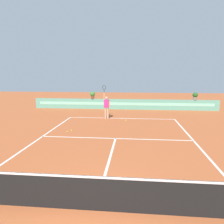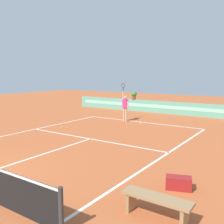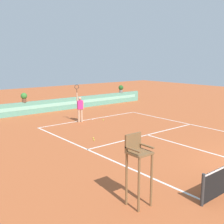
# 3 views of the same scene
# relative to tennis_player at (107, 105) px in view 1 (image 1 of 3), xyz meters

# --- Properties ---
(ground_plane) EXTENTS (60.00, 60.00, 0.00)m
(ground_plane) POSITION_rel_tennis_player_xyz_m (1.14, -5.62, -1.05)
(ground_plane) COLOR #B2562D
(court_lines) EXTENTS (8.32, 11.94, 0.01)m
(court_lines) POSITION_rel_tennis_player_xyz_m (1.14, -4.90, -1.05)
(court_lines) COLOR white
(court_lines) RESTS_ON ground
(net) EXTENTS (8.92, 0.10, 1.00)m
(net) POSITION_rel_tennis_player_xyz_m (1.14, -11.62, -0.54)
(net) COLOR #333333
(net) RESTS_ON ground
(back_wall_barrier) EXTENTS (18.00, 0.21, 1.00)m
(back_wall_barrier) POSITION_rel_tennis_player_xyz_m (1.14, 4.77, -0.55)
(back_wall_barrier) COLOR #60A88E
(back_wall_barrier) RESTS_ON ground
(tennis_player) EXTENTS (0.61, 0.30, 2.58)m
(tennis_player) POSITION_rel_tennis_player_xyz_m (0.00, 0.00, 0.00)
(tennis_player) COLOR tan
(tennis_player) RESTS_ON ground
(tennis_ball_near_baseline) EXTENTS (0.07, 0.07, 0.07)m
(tennis_ball_near_baseline) POSITION_rel_tennis_player_xyz_m (1.52, -0.63, -1.02)
(tennis_ball_near_baseline) COLOR #CCE033
(tennis_ball_near_baseline) RESTS_ON ground
(tennis_ball_mid_court) EXTENTS (0.07, 0.07, 0.07)m
(tennis_ball_mid_court) POSITION_rel_tennis_player_xyz_m (-1.68, -3.90, -1.02)
(tennis_ball_mid_court) COLOR #CCE033
(tennis_ball_mid_court) RESTS_ON ground
(tennis_ball_by_sideline) EXTENTS (0.07, 0.07, 0.07)m
(tennis_ball_by_sideline) POSITION_rel_tennis_player_xyz_m (-1.86, -4.21, -1.02)
(tennis_ball_by_sideline) COLOR #CCE033
(tennis_ball_by_sideline) RESTS_ON ground
(potted_plant_far_right) EXTENTS (0.48, 0.48, 0.72)m
(potted_plant_far_right) POSITION_rel_tennis_player_xyz_m (7.87, 4.77, 0.36)
(potted_plant_far_right) COLOR gray
(potted_plant_far_right) RESTS_ON back_wall_barrier
(potted_plant_left) EXTENTS (0.48, 0.48, 0.72)m
(potted_plant_left) POSITION_rel_tennis_player_xyz_m (-1.99, 4.77, 0.36)
(potted_plant_left) COLOR brown
(potted_plant_left) RESTS_ON back_wall_barrier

